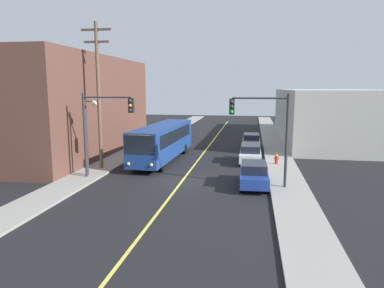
% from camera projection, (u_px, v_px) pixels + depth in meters
% --- Properties ---
extents(ground_plane, '(120.00, 120.00, 0.00)m').
position_uv_depth(ground_plane, '(182.00, 181.00, 24.97)').
color(ground_plane, black).
extents(sidewalk_left, '(2.50, 90.00, 0.15)m').
position_uv_depth(sidewalk_left, '(132.00, 152.00, 35.90)').
color(sidewalk_left, gray).
rests_on(sidewalk_left, ground).
extents(sidewalk_right, '(2.50, 90.00, 0.15)m').
position_uv_depth(sidewalk_right, '(278.00, 156.00, 33.48)').
color(sidewalk_right, gray).
rests_on(sidewalk_right, ground).
extents(lane_stripe_center, '(0.16, 60.00, 0.01)m').
position_uv_depth(lane_stripe_center, '(209.00, 146.00, 39.57)').
color(lane_stripe_center, '#D8CC4C').
rests_on(lane_stripe_center, ground).
extents(building_left_brick, '(10.00, 21.64, 9.45)m').
position_uv_depth(building_left_brick, '(64.00, 106.00, 34.75)').
color(building_left_brick, brown).
rests_on(building_left_brick, ground).
extents(building_right_warehouse, '(12.00, 27.32, 6.27)m').
position_uv_depth(building_right_warehouse, '(331.00, 115.00, 44.66)').
color(building_right_warehouse, '#B2B2A8').
rests_on(building_right_warehouse, ground).
extents(city_bus, '(3.04, 12.23, 3.20)m').
position_uv_depth(city_bus, '(163.00, 140.00, 31.79)').
color(city_bus, navy).
rests_on(city_bus, ground).
extents(parked_car_blue, '(1.93, 4.45, 1.62)m').
position_uv_depth(parked_car_blue, '(254.00, 174.00, 23.45)').
color(parked_car_blue, navy).
rests_on(parked_car_blue, ground).
extents(parked_car_white, '(1.83, 4.41, 1.62)m').
position_uv_depth(parked_car_white, '(250.00, 154.00, 30.78)').
color(parked_car_white, silver).
rests_on(parked_car_white, ground).
extents(parked_car_silver, '(1.85, 4.42, 1.62)m').
position_uv_depth(parked_car_silver, '(251.00, 141.00, 37.98)').
color(parked_car_silver, '#B7B7BC').
rests_on(parked_car_silver, ground).
extents(utility_pole_near, '(2.40, 0.28, 11.32)m').
position_uv_depth(utility_pole_near, '(98.00, 90.00, 27.56)').
color(utility_pole_near, brown).
rests_on(utility_pole_near, sidewalk_left).
extents(traffic_signal_left_corner, '(3.75, 0.48, 6.00)m').
position_uv_depth(traffic_signal_left_corner, '(105.00, 120.00, 24.70)').
color(traffic_signal_left_corner, '#2D2D33').
rests_on(traffic_signal_left_corner, sidewalk_left).
extents(traffic_signal_right_corner, '(3.75, 0.48, 6.00)m').
position_uv_depth(traffic_signal_right_corner, '(263.00, 123.00, 22.52)').
color(traffic_signal_right_corner, '#2D2D33').
rests_on(traffic_signal_right_corner, sidewalk_right).
extents(street_lamp_left, '(0.98, 0.40, 5.50)m').
position_uv_depth(street_lamp_left, '(89.00, 127.00, 25.44)').
color(street_lamp_left, '#38383D').
rests_on(street_lamp_left, sidewalk_left).
extents(fire_hydrant, '(0.44, 0.26, 0.84)m').
position_uv_depth(fire_hydrant, '(276.00, 159.00, 29.78)').
color(fire_hydrant, red).
rests_on(fire_hydrant, sidewalk_right).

